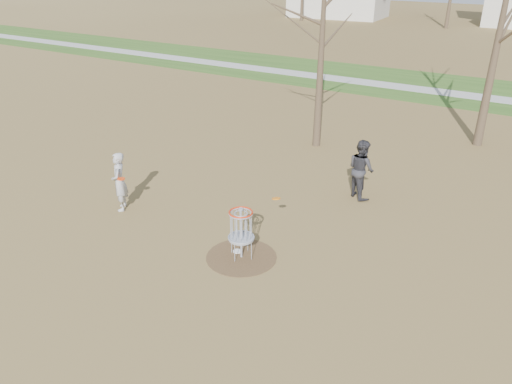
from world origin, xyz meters
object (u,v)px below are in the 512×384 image
Objects in this scene: player_standing at (119,182)px; disc_golf_basket at (241,226)px; disc_grounded at (237,251)px; player_throwing at (361,169)px.

disc_golf_basket is (4.52, -0.33, 0.02)m from player_standing.
disc_grounded is 0.16× the size of disc_golf_basket.
player_standing is 1.33× the size of disc_golf_basket.
disc_grounded is (-1.44, -4.77, -0.92)m from player_throwing.
player_standing is 4.39m from disc_grounded.
player_throwing is 1.40× the size of disc_golf_basket.
disc_golf_basket is at bearing 47.10° from player_standing.
player_standing is 4.53m from disc_golf_basket.
player_throwing is at bearing 73.24° from disc_grounded.
player_standing is at bearing 72.99° from player_throwing.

